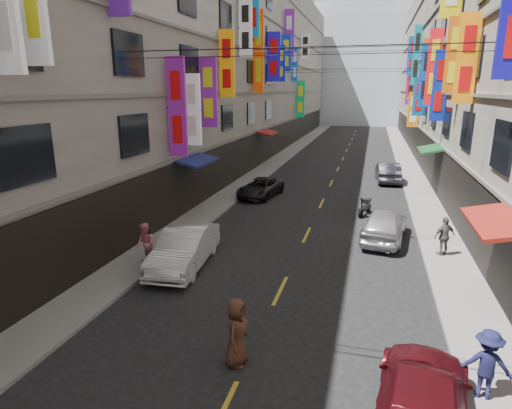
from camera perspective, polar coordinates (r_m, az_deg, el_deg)
The scene contains 19 objects.
sidewalk_left at distance 38.66m, azimuth 1.95°, elevation 5.26°, with size 2.00×90.00×0.12m, color slate.
sidewalk_right at distance 37.82m, azimuth 19.99°, elevation 4.14°, with size 2.00×90.00×0.12m, color slate.
building_row_left at distance 39.99m, azimuth -6.79°, elevation 19.05°, with size 10.14×90.00×19.00m.
building_row_right at distance 38.35m, azimuth 30.67°, elevation 17.33°, with size 10.14×90.00×19.00m.
haze_block at distance 87.24m, azimuth 14.03°, elevation 17.51°, with size 18.00×8.00×22.00m, color silver.
shop_signage at distance 30.43m, azimuth 10.21°, elevation 19.54°, with size 14.00×55.00×12.19m.
street_awnings at distance 21.76m, azimuth 4.51°, elevation 5.40°, with size 13.99×35.20×0.41m.
overhead_cables at distance 25.33m, azimuth 9.58°, elevation 19.77°, with size 14.00×38.04×1.24m.
lane_markings at distance 34.83m, azimuth 10.47°, elevation 3.84°, with size 0.12×80.20×0.01m.
scooter_far_right at distance 24.06m, azimuth 14.33°, elevation -0.33°, with size 0.74×1.76×1.14m.
car_left_mid at distance 16.71m, azimuth -9.54°, elevation -5.75°, with size 1.61×4.60×1.52m, color silver.
car_left_far at distance 27.28m, azimuth 0.58°, elevation 2.25°, with size 1.94×4.20×1.17m, color black.
car_right_near at distance 9.91m, azimuth 21.30°, elevation -23.23°, with size 1.83×4.49×1.30m, color #5A0F17.
car_right_mid at distance 20.16m, azimuth 16.75°, elevation -2.59°, with size 1.76×4.37×1.49m, color silver.
car_right_far at distance 33.20m, azimuth 17.16°, elevation 4.15°, with size 1.55×4.43×1.46m, color #2A2932.
pedestrian_lfar at distance 16.89m, azimuth -14.54°, elevation -5.14°, with size 0.80×0.55×1.65m, color #DC747D.
pedestrian_rnear at distance 11.02m, azimuth 28.40°, elevation -18.19°, with size 1.03×0.53×1.60m, color #16173D.
pedestrian_rfar at distance 18.87m, azimuth 23.83°, elevation -3.88°, with size 0.94×0.54×1.61m, color #5A595C.
pedestrian_crossing at distance 10.95m, azimuth -2.62°, elevation -16.63°, with size 0.86×0.59×1.76m, color #4E2D1F.
Camera 1 is at (2.68, 4.91, 6.63)m, focal length 30.00 mm.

